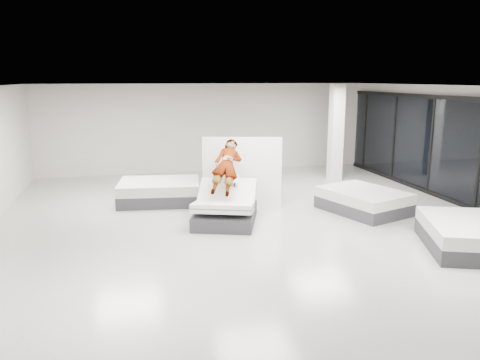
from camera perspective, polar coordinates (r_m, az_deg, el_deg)
The scene contains 9 objects.
room at distance 10.48m, azimuth 2.02°, elevation 2.49°, with size 14.00×14.04×3.20m.
hero_bed at distance 11.19m, azimuth -1.78°, elevation -3.51°, with size 1.92×2.19×1.05m.
person at distance 11.29m, azimuth -1.60°, elevation 0.94°, with size 0.65×0.42×1.77m, color slate.
remote at distance 10.97m, azimuth -0.69°, elevation -0.58°, with size 0.05×0.14×0.03m, color black.
divider_panel at distance 12.32m, azimuth 0.24°, elevation 0.89°, with size 2.08×0.09×1.89m, color white.
flat_bed_right_far at distance 12.50m, azimuth 14.83°, elevation -2.48°, with size 2.14×2.47×0.57m.
flat_bed_right_near at distance 10.53m, azimuth 26.10°, elevation -6.08°, with size 2.26×2.57×0.59m.
flat_bed_left_far at distance 13.20m, azimuth -9.80°, elevation -1.40°, with size 2.37×1.89×0.60m.
column at distance 16.05m, azimuth 11.61°, elevation 5.67°, with size 0.40×0.40×3.20m, color white.
Camera 1 is at (-2.75, -9.95, 3.39)m, focal length 35.00 mm.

